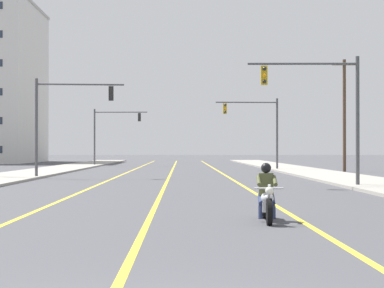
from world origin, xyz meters
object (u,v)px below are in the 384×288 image
object	(u,v)px
traffic_signal_near_right	(325,100)
traffic_signal_near_left	(62,112)
traffic_signal_mid_right	(259,122)
utility_pole_right_far	(344,113)
motorcycle_with_rider	(267,198)
traffic_signal_mid_left	(110,128)

from	to	relation	value
traffic_signal_near_right	traffic_signal_near_left	world-z (taller)	same
traffic_signal_mid_right	utility_pole_right_far	size ratio (longest dim) A/B	0.69
motorcycle_with_rider	traffic_signal_near_left	size ratio (longest dim) A/B	0.35
motorcycle_with_rider	traffic_signal_mid_left	xyz separation A→B (m)	(-9.94, 54.69, 3.57)
traffic_signal_near_left	utility_pole_right_far	xyz separation A→B (m)	(20.50, 11.49, 0.57)
traffic_signal_near_left	traffic_signal_mid_right	distance (m)	20.82
traffic_signal_mid_left	motorcycle_with_rider	bearing A→B (deg)	-79.69
traffic_signal_near_right	utility_pole_right_far	xyz separation A→B (m)	(6.28, 21.45, 0.59)
traffic_signal_near_right	traffic_signal_mid_left	size ratio (longest dim) A/B	1.00
traffic_signal_near_right	utility_pole_right_far	world-z (taller)	utility_pole_right_far
traffic_signal_near_right	traffic_signal_near_left	distance (m)	17.36
traffic_signal_mid_right	traffic_signal_near_left	bearing A→B (deg)	-132.57
traffic_signal_near_left	traffic_signal_mid_right	world-z (taller)	same
traffic_signal_near_left	traffic_signal_mid_left	distance (m)	30.36
motorcycle_with_rider	traffic_signal_mid_right	world-z (taller)	traffic_signal_mid_right
utility_pole_right_far	traffic_signal_mid_left	bearing A→B (deg)	137.90
traffic_signal_mid_left	utility_pole_right_far	size ratio (longest dim) A/B	0.69
utility_pole_right_far	traffic_signal_near_left	bearing A→B (deg)	-150.74
traffic_signal_near_right	traffic_signal_mid_right	xyz separation A→B (m)	(-0.13, 25.29, 0.01)
traffic_signal_near_left	traffic_signal_mid_left	bearing A→B (deg)	90.73
traffic_signal_near_right	traffic_signal_mid_left	world-z (taller)	same
traffic_signal_near_right	traffic_signal_mid_left	distance (m)	42.88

